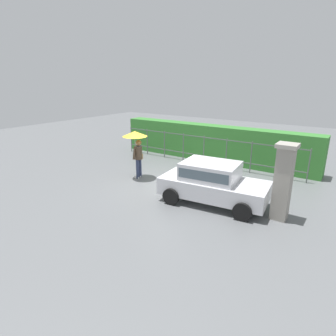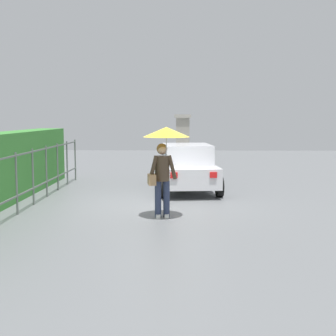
{
  "view_description": "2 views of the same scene",
  "coord_description": "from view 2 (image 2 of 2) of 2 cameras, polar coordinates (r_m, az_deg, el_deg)",
  "views": [
    {
      "loc": [
        6.32,
        -9.27,
        4.21
      ],
      "look_at": [
        0.21,
        -0.37,
        0.82
      ],
      "focal_mm": 30.22,
      "sensor_mm": 36.0,
      "label": 1
    },
    {
      "loc": [
        -12.15,
        -0.55,
        2.34
      ],
      "look_at": [
        0.33,
        -0.2,
        0.95
      ],
      "focal_mm": 49.41,
      "sensor_mm": 36.0,
      "label": 2
    }
  ],
  "objects": [
    {
      "name": "pedestrian",
      "position": [
        10.59,
        -0.45,
        2.44
      ],
      "size": [
        1.07,
        1.07,
        2.11
      ],
      "rotation": [
        0.0,
        0.0,
        -2.94
      ],
      "color": "#2D3856",
      "rests_on": "ground"
    },
    {
      "name": "ground_plane",
      "position": [
        12.39,
        -0.99,
        -4.54
      ],
      "size": [
        40.0,
        40.0,
        0.0
      ],
      "primitive_type": "plane",
      "color": "slate"
    },
    {
      "name": "car",
      "position": [
        14.57,
        2.29,
        0.3
      ],
      "size": [
        3.87,
        2.16,
        1.48
      ],
      "rotation": [
        0.0,
        0.0,
        0.1
      ],
      "color": "silver",
      "rests_on": "ground"
    },
    {
      "name": "gate_pillar",
      "position": [
        16.82,
        1.82,
        2.6
      ],
      "size": [
        0.6,
        0.6,
        2.42
      ],
      "color": "gray",
      "rests_on": "ground"
    },
    {
      "name": "fence_section",
      "position": [
        12.73,
        -16.33,
        -0.73
      ],
      "size": [
        9.89,
        0.05,
        1.5
      ],
      "color": "#59605B",
      "rests_on": "ground"
    }
  ]
}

